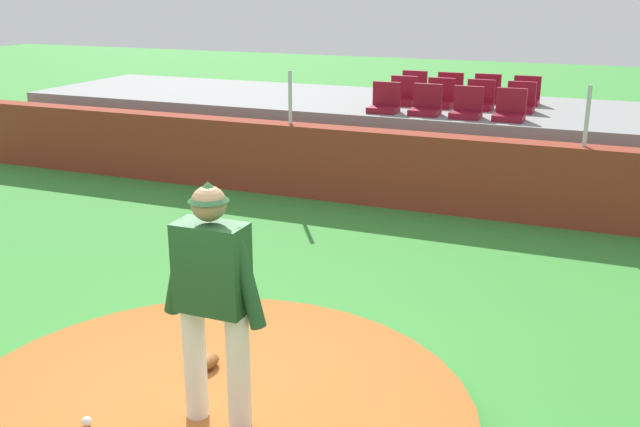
{
  "coord_description": "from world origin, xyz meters",
  "views": [
    {
      "loc": [
        2.66,
        -4.17,
        3.36
      ],
      "look_at": [
        0.0,
        2.3,
        1.16
      ],
      "focal_mm": 41.05,
      "sensor_mm": 36.0,
      "label": 1
    }
  ],
  "objects_px": {
    "stadium_chair_6": "(480,100)",
    "stadium_chair_10": "(486,93)",
    "baseball": "(87,422)",
    "stadium_chair_8": "(413,89)",
    "stadium_chair_0": "(385,103)",
    "stadium_chair_3": "(510,110)",
    "stadium_chair_5": "(440,98)",
    "stadium_chair_7": "(520,102)",
    "pitcher": "(213,288)",
    "stadium_chair_1": "(426,105)",
    "stadium_chair_4": "(402,96)",
    "stadium_chair_2": "(467,108)",
    "stadium_chair_11": "(526,96)",
    "fielding_glove": "(204,362)",
    "stadium_chair_9": "(449,91)"
  },
  "relations": [
    {
      "from": "stadium_chair_5",
      "to": "stadium_chair_0",
      "type": "bearing_deg",
      "value": 50.93
    },
    {
      "from": "pitcher",
      "to": "stadium_chair_3",
      "type": "xyz_separation_m",
      "value": [
        0.87,
        7.89,
        0.09
      ]
    },
    {
      "from": "baseball",
      "to": "stadium_chair_4",
      "type": "xyz_separation_m",
      "value": [
        -0.33,
        9.24,
        1.12
      ]
    },
    {
      "from": "fielding_glove",
      "to": "stadium_chair_7",
      "type": "bearing_deg",
      "value": 0.7
    },
    {
      "from": "stadium_chair_10",
      "to": "fielding_glove",
      "type": "bearing_deg",
      "value": 85.78
    },
    {
      "from": "baseball",
      "to": "stadium_chair_2",
      "type": "height_order",
      "value": "stadium_chair_2"
    },
    {
      "from": "fielding_glove",
      "to": "stadium_chair_10",
      "type": "relative_size",
      "value": 0.6
    },
    {
      "from": "pitcher",
      "to": "stadium_chair_3",
      "type": "distance_m",
      "value": 7.93
    },
    {
      "from": "stadium_chair_10",
      "to": "stadium_chair_6",
      "type": "bearing_deg",
      "value": 92.64
    },
    {
      "from": "stadium_chair_11",
      "to": "stadium_chair_2",
      "type": "bearing_deg",
      "value": 68.47
    },
    {
      "from": "stadium_chair_0",
      "to": "stadium_chair_6",
      "type": "height_order",
      "value": "same"
    },
    {
      "from": "stadium_chair_9",
      "to": "baseball",
      "type": "bearing_deg",
      "value": 88.12
    },
    {
      "from": "stadium_chair_1",
      "to": "stadium_chair_10",
      "type": "distance_m",
      "value": 1.93
    },
    {
      "from": "pitcher",
      "to": "stadium_chair_0",
      "type": "xyz_separation_m",
      "value": [
        -1.23,
        7.87,
        0.09
      ]
    },
    {
      "from": "fielding_glove",
      "to": "stadium_chair_9",
      "type": "xyz_separation_m",
      "value": [
        -0.03,
        9.05,
        1.1
      ]
    },
    {
      "from": "fielding_glove",
      "to": "stadium_chair_8",
      "type": "height_order",
      "value": "stadium_chair_8"
    },
    {
      "from": "baseball",
      "to": "pitcher",
      "type": "bearing_deg",
      "value": 27.22
    },
    {
      "from": "stadium_chair_6",
      "to": "stadium_chair_11",
      "type": "xyz_separation_m",
      "value": [
        0.68,
        0.86,
        0.0
      ]
    },
    {
      "from": "stadium_chair_1",
      "to": "stadium_chair_4",
      "type": "relative_size",
      "value": 1.0
    },
    {
      "from": "stadium_chair_3",
      "to": "stadium_chair_11",
      "type": "distance_m",
      "value": 1.78
    },
    {
      "from": "stadium_chair_4",
      "to": "stadium_chair_8",
      "type": "bearing_deg",
      "value": -87.13
    },
    {
      "from": "stadium_chair_1",
      "to": "stadium_chair_7",
      "type": "bearing_deg",
      "value": -147.38
    },
    {
      "from": "baseball",
      "to": "stadium_chair_3",
      "type": "bearing_deg",
      "value": 78.29
    },
    {
      "from": "fielding_glove",
      "to": "stadium_chair_1",
      "type": "relative_size",
      "value": 0.6
    },
    {
      "from": "stadium_chair_6",
      "to": "stadium_chair_11",
      "type": "height_order",
      "value": "same"
    },
    {
      "from": "pitcher",
      "to": "fielding_glove",
      "type": "xyz_separation_m",
      "value": [
        -0.5,
        0.62,
        -1.01
      ]
    },
    {
      "from": "fielding_glove",
      "to": "stadium_chair_7",
      "type": "xyz_separation_m",
      "value": [
        1.41,
        8.18,
        1.1
      ]
    },
    {
      "from": "baseball",
      "to": "stadium_chair_5",
      "type": "distance_m",
      "value": 9.3
    },
    {
      "from": "stadium_chair_2",
      "to": "pitcher",
      "type": "bearing_deg",
      "value": 88.67
    },
    {
      "from": "stadium_chair_1",
      "to": "stadium_chair_0",
      "type": "bearing_deg",
      "value": 1.7
    },
    {
      "from": "stadium_chair_1",
      "to": "stadium_chair_4",
      "type": "height_order",
      "value": "same"
    },
    {
      "from": "baseball",
      "to": "stadium_chair_4",
      "type": "bearing_deg",
      "value": 92.04
    },
    {
      "from": "stadium_chair_10",
      "to": "stadium_chair_11",
      "type": "height_order",
      "value": "same"
    },
    {
      "from": "fielding_glove",
      "to": "stadium_chair_6",
      "type": "xyz_separation_m",
      "value": [
        0.71,
        8.19,
        1.1
      ]
    },
    {
      "from": "fielding_glove",
      "to": "baseball",
      "type": "bearing_deg",
      "value": 171.7
    },
    {
      "from": "stadium_chair_10",
      "to": "stadium_chair_0",
      "type": "bearing_deg",
      "value": 52.43
    },
    {
      "from": "stadium_chair_4",
      "to": "stadium_chair_5",
      "type": "bearing_deg",
      "value": 178.65
    },
    {
      "from": "stadium_chair_1",
      "to": "stadium_chair_3",
      "type": "distance_m",
      "value": 1.38
    },
    {
      "from": "stadium_chair_7",
      "to": "stadium_chair_9",
      "type": "distance_m",
      "value": 1.67
    },
    {
      "from": "stadium_chair_1",
      "to": "stadium_chair_3",
      "type": "height_order",
      "value": "same"
    },
    {
      "from": "stadium_chair_5",
      "to": "stadium_chair_7",
      "type": "relative_size",
      "value": 1.0
    },
    {
      "from": "stadium_chair_2",
      "to": "stadium_chair_5",
      "type": "distance_m",
      "value": 1.14
    },
    {
      "from": "stadium_chair_1",
      "to": "stadium_chair_7",
      "type": "height_order",
      "value": "same"
    },
    {
      "from": "baseball",
      "to": "stadium_chair_0",
      "type": "height_order",
      "value": "stadium_chair_0"
    },
    {
      "from": "pitcher",
      "to": "stadium_chair_10",
      "type": "height_order",
      "value": "pitcher"
    },
    {
      "from": "stadium_chair_4",
      "to": "stadium_chair_8",
      "type": "xyz_separation_m",
      "value": [
        -0.04,
        0.89,
        0.0
      ]
    },
    {
      "from": "stadium_chair_0",
      "to": "stadium_chair_1",
      "type": "height_order",
      "value": "same"
    },
    {
      "from": "stadium_chair_0",
      "to": "stadium_chair_3",
      "type": "xyz_separation_m",
      "value": [
        2.1,
        0.01,
        0.0
      ]
    },
    {
      "from": "baseball",
      "to": "stadium_chair_8",
      "type": "distance_m",
      "value": 10.2
    },
    {
      "from": "stadium_chair_6",
      "to": "stadium_chair_10",
      "type": "distance_m",
      "value": 0.89
    }
  ]
}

